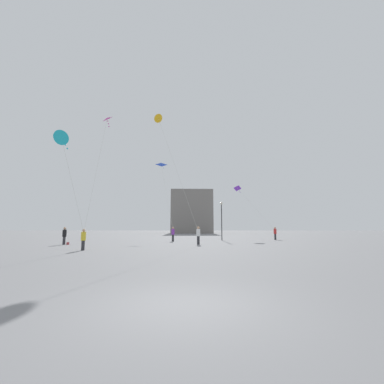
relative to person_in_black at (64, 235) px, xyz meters
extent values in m
plane|color=slate|center=(12.72, -20.16, -0.95)|extent=(300.00, 300.00, 0.00)
cylinder|color=#2D2D33|center=(0.00, 0.00, -0.55)|extent=(0.26, 0.26, 0.79)
cylinder|color=black|center=(0.00, 0.00, 0.18)|extent=(0.38, 0.38, 0.69)
sphere|color=tan|center=(0.00, 0.00, 0.65)|extent=(0.26, 0.26, 0.26)
cylinder|color=#2D2D33|center=(10.22, 6.59, -0.54)|extent=(0.26, 0.26, 0.81)
cylinder|color=purple|center=(10.22, 6.59, 0.22)|extent=(0.39, 0.39, 0.71)
sphere|color=tan|center=(10.22, 6.59, 0.70)|extent=(0.26, 0.26, 0.26)
cylinder|color=#2D2D33|center=(4.64, -6.40, -0.59)|extent=(0.24, 0.24, 0.72)
cylinder|color=yellow|center=(4.64, -6.40, 0.09)|extent=(0.35, 0.35, 0.63)
sphere|color=tan|center=(4.64, -6.40, 0.52)|extent=(0.24, 0.24, 0.24)
cylinder|color=#2D2D33|center=(24.02, 10.58, -0.55)|extent=(0.26, 0.26, 0.81)
cylinder|color=red|center=(24.02, 10.58, 0.21)|extent=(0.39, 0.39, 0.70)
sphere|color=tan|center=(24.02, 10.58, 0.69)|extent=(0.26, 0.26, 0.26)
cylinder|color=#2D2D33|center=(13.29, 0.50, -0.54)|extent=(0.27, 0.27, 0.82)
cylinder|color=white|center=(13.29, 0.50, 0.23)|extent=(0.39, 0.39, 0.72)
sphere|color=tan|center=(13.29, 0.50, 0.72)|extent=(0.27, 0.27, 0.27)
cone|color=#1EB2C6|center=(4.50, -10.19, 6.42)|extent=(1.00, 0.65, 0.90)
sphere|color=#1EB2C6|center=(4.58, -10.08, 6.21)|extent=(0.10, 0.10, 0.10)
sphere|color=#1EB2C6|center=(4.66, -9.97, 6.00)|extent=(0.10, 0.10, 0.10)
sphere|color=#1EB2C6|center=(4.75, -9.86, 5.79)|extent=(0.10, 0.10, 0.10)
cylinder|color=silver|center=(4.57, -8.30, 3.38)|extent=(0.16, 3.81, 6.08)
pyramid|color=blue|center=(7.17, 17.66, 11.49)|extent=(1.68, 1.10, 0.68)
sphere|color=blue|center=(7.30, 17.63, 11.26)|extent=(0.10, 0.10, 0.10)
sphere|color=blue|center=(7.42, 17.58, 11.05)|extent=(0.10, 0.10, 0.10)
sphere|color=blue|center=(7.55, 17.52, 10.84)|extent=(0.10, 0.10, 0.10)
cylinder|color=silver|center=(8.69, 12.13, 5.91)|extent=(3.07, 11.11, 11.13)
cone|color=#D12899|center=(4.71, -2.72, 10.94)|extent=(1.34, 1.33, 0.69)
sphere|color=#D12899|center=(4.73, -2.58, 10.73)|extent=(0.10, 0.10, 0.10)
sphere|color=#D12899|center=(4.74, -2.44, 10.52)|extent=(0.10, 0.10, 0.10)
sphere|color=#D12899|center=(4.76, -2.30, 10.31)|extent=(0.10, 0.10, 0.10)
cylinder|color=silver|center=(4.67, -4.56, 5.64)|extent=(0.09, 3.69, 10.59)
cone|color=yellow|center=(8.99, 0.74, 12.44)|extent=(1.15, 1.13, 0.87)
sphere|color=yellow|center=(9.00, 0.60, 12.23)|extent=(0.10, 0.10, 0.10)
sphere|color=yellow|center=(9.01, 0.46, 12.02)|extent=(0.10, 0.10, 0.10)
sphere|color=yellow|center=(9.02, 0.32, 11.81)|extent=(0.10, 0.10, 0.10)
cylinder|color=silver|center=(11.14, 0.62, 6.40)|extent=(4.32, 0.25, 12.10)
pyramid|color=purple|center=(19.60, 14.63, 6.86)|extent=(1.23, 0.99, 0.65)
sphere|color=purple|center=(19.75, 14.60, 6.63)|extent=(0.10, 0.10, 0.10)
sphere|color=purple|center=(19.89, 14.60, 6.42)|extent=(0.10, 0.10, 0.10)
sphere|color=purple|center=(20.03, 14.60, 6.21)|extent=(0.10, 0.10, 0.10)
cylinder|color=silver|center=(21.81, 12.59, 3.60)|extent=(4.43, 4.04, 6.50)
cube|color=gray|center=(11.72, 56.25, 5.53)|extent=(13.02, 13.79, 12.97)
cylinder|color=#2D2D30|center=(16.53, 9.22, 1.45)|extent=(0.12, 0.12, 4.79)
sphere|color=#EAE5C6|center=(16.53, 9.22, 3.99)|extent=(0.36, 0.36, 0.36)
cube|color=maroon|center=(0.35, 0.10, -0.83)|extent=(0.16, 0.33, 0.24)
camera|label=1|loc=(13.02, -26.05, 0.73)|focal=24.45mm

